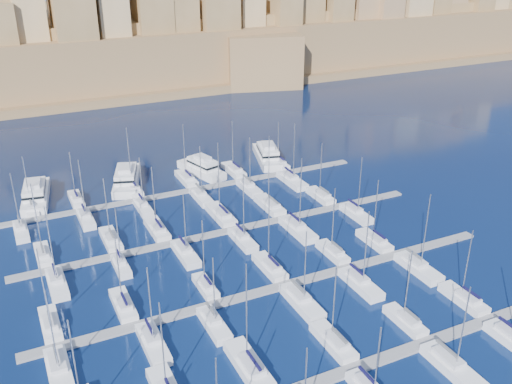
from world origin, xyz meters
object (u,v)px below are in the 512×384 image
motor_yacht_a (35,194)px  motor_yacht_d (267,155)px  motor_yacht_c (202,168)px  sailboat_4 (405,321)px  motor_yacht_b (127,178)px  sailboat_2 (249,366)px

motor_yacht_a → motor_yacht_d: same height
motor_yacht_c → motor_yacht_d: (18.67, 1.10, 0.00)m
sailboat_4 → motor_yacht_b: size_ratio=0.71×
motor_yacht_b → motor_yacht_d: (37.10, -0.34, -0.00)m
sailboat_4 → motor_yacht_a: sailboat_4 is taller
sailboat_2 → sailboat_4: bearing=-2.8°
motor_yacht_a → motor_yacht_b: same height
motor_yacht_c → sailboat_2: bearing=-105.5°
sailboat_4 → motor_yacht_c: sailboat_4 is taller
motor_yacht_b → motor_yacht_c: 18.49m
sailboat_4 → motor_yacht_b: sailboat_4 is taller
sailboat_2 → motor_yacht_b: 69.85m
sailboat_4 → motor_yacht_a: size_ratio=0.73×
sailboat_4 → sailboat_2: bearing=177.2°
motor_yacht_d → sailboat_4: bearing=-99.7°
motor_yacht_d → sailboat_2: bearing=-118.5°
sailboat_4 → motor_yacht_c: size_ratio=0.85×
sailboat_4 → motor_yacht_b: bearing=109.4°
motor_yacht_a → motor_yacht_b: size_ratio=0.97×
motor_yacht_b → motor_yacht_c: size_ratio=1.20×
sailboat_4 → motor_yacht_d: bearing=80.3°
motor_yacht_b → motor_yacht_d: same height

